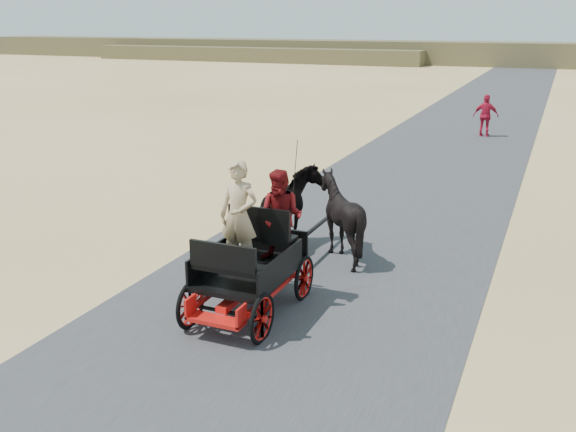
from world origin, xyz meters
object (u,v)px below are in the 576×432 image
at_px(pedestrian, 486,116).
at_px(carriage, 250,291).
at_px(horse_right, 341,217).
at_px(horse_left, 290,211).

bearing_deg(pedestrian, carriage, 88.22).
bearing_deg(horse_right, pedestrian, -93.61).
bearing_deg(carriage, horse_left, 100.39).
bearing_deg(horse_left, carriage, 100.39).
distance_m(carriage, horse_right, 3.09).
xyz_separation_m(horse_left, pedestrian, (2.10, 15.76, 0.02)).
height_order(carriage, horse_left, horse_left).
relative_size(carriage, horse_left, 1.20).
bearing_deg(horse_right, horse_left, 0.00).
bearing_deg(pedestrian, horse_right, 89.31).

